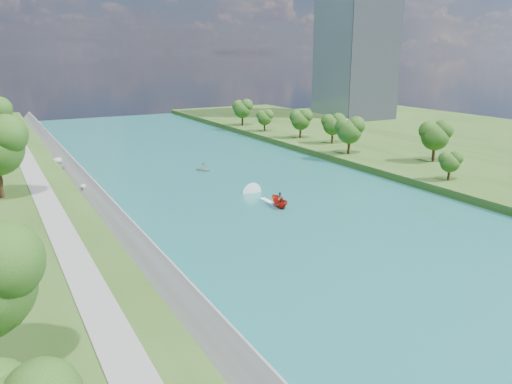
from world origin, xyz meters
TOP-DOWN VIEW (x-y plane):
  - ground at (0.00, 0.00)m, footprint 260.00×260.00m
  - river_water at (0.00, 20.00)m, footprint 55.00×240.00m
  - berm_east at (49.50, 20.00)m, footprint 44.00×240.00m
  - riprap_bank at (-25.85, 18.74)m, footprint 4.77×236.00m
  - riverside_path at (-32.50, 20.00)m, footprint 3.00×200.00m
  - office_tower at (82.50, 95.00)m, footprint 22.00×22.00m
  - trees_east at (35.53, 30.22)m, footprint 17.38×141.36m
  - motorboat at (0.22, 13.28)m, footprint 3.60×19.02m
  - raft at (-0.59, 40.35)m, footprint 3.46×3.61m

SIDE VIEW (x-z plane):
  - ground at x=0.00m, z-range 0.00..0.00m
  - river_water at x=0.00m, z-range 0.00..0.10m
  - raft at x=-0.59m, z-range -0.34..1.27m
  - berm_east at x=49.50m, z-range 0.00..1.50m
  - motorboat at x=0.22m, z-range -0.23..1.89m
  - riprap_bank at x=-25.85m, z-range -0.37..3.98m
  - riverside_path at x=-32.50m, z-range 3.50..3.60m
  - trees_east at x=35.53m, z-range 0.81..10.92m
  - office_tower at x=82.50m, z-range 0.00..60.00m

